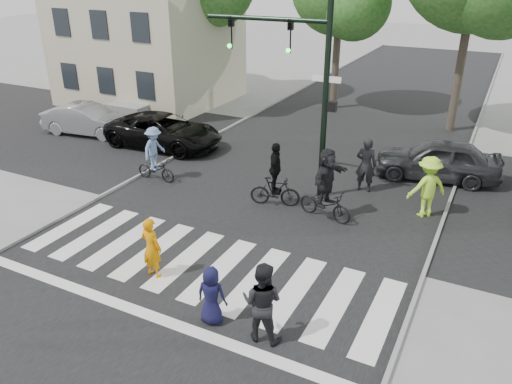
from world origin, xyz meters
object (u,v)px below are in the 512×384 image
pedestrian_adult (262,302)px  car_grey (437,160)px  cyclist_right (326,188)px  car_suv (164,131)px  pedestrian_woman (151,248)px  cyclist_mid (275,180)px  pedestrian_child (212,295)px  traffic_signal (300,73)px  cyclist_left (155,158)px  car_silver (88,120)px

pedestrian_adult → car_grey: (1.77, 10.12, -0.16)m
cyclist_right → car_suv: (-8.05, 3.03, -0.29)m
pedestrian_woman → car_suv: 9.44m
cyclist_mid → pedestrian_child: bearing=-78.1°
traffic_signal → pedestrian_child: (1.02, -6.94, -3.24)m
cyclist_left → cyclist_mid: (4.52, 0.06, 0.01)m
cyclist_mid → cyclist_left: bearing=-179.2°
pedestrian_child → cyclist_left: (-5.71, 5.60, 0.17)m
traffic_signal → car_suv: traffic_signal is taller
pedestrian_adult → pedestrian_child: bearing=-4.4°
pedestrian_child → car_suv: 11.43m
car_silver → pedestrian_child: bearing=-134.2°
pedestrian_adult → car_silver: (-12.68, 8.37, -0.21)m
pedestrian_child → car_grey: car_grey is taller
pedestrian_adult → car_silver: 15.20m
pedestrian_child → car_suv: bearing=-56.7°
pedestrian_woman → cyclist_right: cyclist_right is taller
cyclist_mid → car_silver: bearing=165.2°
cyclist_left → traffic_signal: bearing=15.9°
car_silver → car_grey: bearing=-91.3°
car_suv → pedestrian_child: bearing=-140.2°
pedestrian_child → pedestrian_adult: bearing=173.2°
cyclist_right → car_grey: (2.43, 4.60, -0.26)m
pedestrian_woman → pedestrian_adult: 3.42m
car_silver → car_grey: size_ratio=0.97×
cyclist_right → pedestrian_adult: bearing=-83.2°
traffic_signal → car_grey: (3.95, 3.21, -3.19)m
cyclist_mid → car_suv: bearing=155.4°
cyclist_mid → car_suv: (-6.36, 2.91, -0.16)m
cyclist_mid → car_grey: 6.09m
pedestrian_woman → cyclist_left: (-3.55, 4.77, 0.06)m
pedestrian_child → car_silver: 14.26m
pedestrian_adult → cyclist_left: size_ratio=0.91×
pedestrian_woman → cyclist_mid: 4.94m
traffic_signal → pedestrian_woman: bearing=-100.6°
traffic_signal → car_grey: traffic_signal is taller
traffic_signal → car_grey: bearing=39.1°
cyclist_right → traffic_signal: bearing=137.4°
car_silver → cyclist_left: bearing=-123.8°
cyclist_mid → car_grey: (4.12, 4.48, -0.13)m
cyclist_left → pedestrian_adult: bearing=-39.1°
cyclist_left → pedestrian_woman: bearing=-53.4°
car_silver → pedestrian_woman: bearing=-137.1°
pedestrian_woman → pedestrian_child: (2.17, -0.82, -0.11)m
pedestrian_woman → car_suv: bearing=-49.8°
pedestrian_child → cyclist_right: cyclist_right is taller
pedestrian_woman → cyclist_right: 5.42m
traffic_signal → cyclist_right: size_ratio=2.76×
traffic_signal → cyclist_right: bearing=-42.6°
traffic_signal → car_silver: bearing=172.1°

